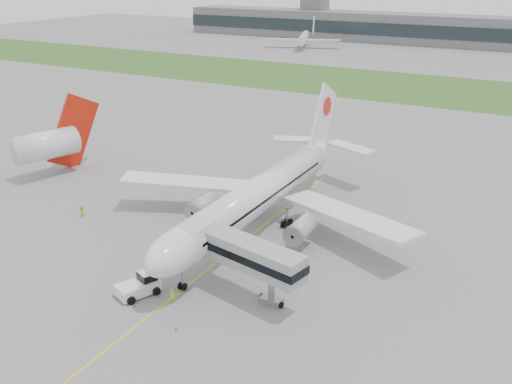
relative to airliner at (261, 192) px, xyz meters
The scene contains 14 objects.
ground 7.47m from the airliner, 90.00° to the right, with size 600.00×600.00×0.00m, color gray.
apron_markings 11.38m from the airliner, 90.00° to the right, with size 70.00×70.00×0.04m, color yellow, non-canonical shape.
grass_strip 115.27m from the airliner, 90.00° to the left, with size 600.00×50.00×0.02m, color #2E5921.
terminal_building 225.01m from the airliner, 90.00° to the left, with size 320.00×22.30×14.00m.
control_tower 244.38m from the airliner, 111.62° to the left, with size 12.00×12.00×56.00m, color slate, non-canonical shape.
airliner is the anchor object (origin of this frame).
pushback_tug 23.68m from the airliner, 99.56° to the right, with size 4.72×5.58×2.51m.
jet_bridge 18.39m from the airliner, 69.27° to the right, with size 16.23×6.36×7.40m.
safety_cone_left 24.51m from the airliner, 99.82° to the right, with size 0.36×0.36×0.49m, color #DE4E0B.
safety_cone_right 27.77m from the airliner, 81.21° to the right, with size 0.38×0.38×0.52m, color #DE4E0B.
ground_crew_near 23.37m from the airliner, 88.15° to the right, with size 0.70×0.46×1.93m, color #9CE626.
ground_crew_far 28.34m from the airliner, 159.44° to the right, with size 0.87×0.67×1.78m, color yellow.
neighbor_aircraft 45.02m from the airliner, behind, with size 8.06×18.61×15.02m.
distant_aircraft_left 198.41m from the airliner, 112.61° to the left, with size 34.66×30.58×13.25m, color silver, non-canonical shape.
Camera 1 is at (36.34, -62.70, 36.31)m, focal length 40.00 mm.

